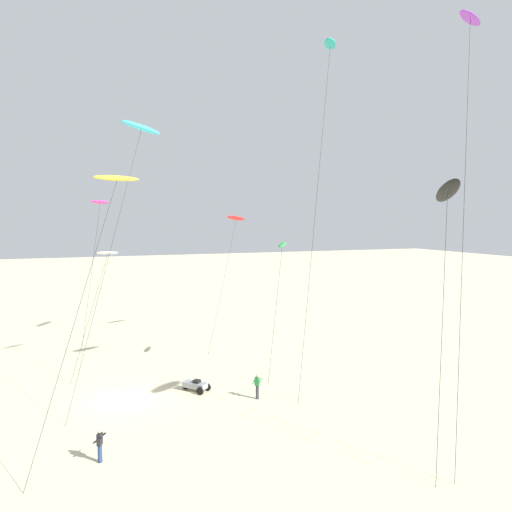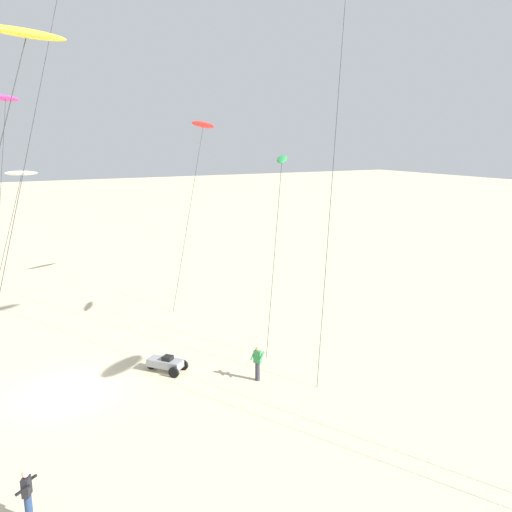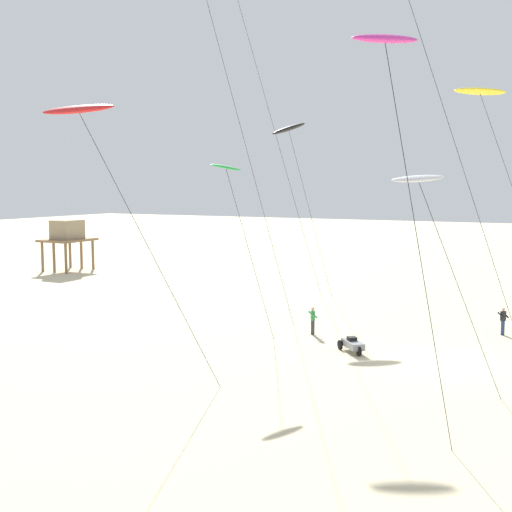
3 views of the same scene
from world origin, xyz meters
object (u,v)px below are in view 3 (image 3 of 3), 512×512
object	(u,v)px
stilt_house	(67,234)
beach_buggy	(353,344)
kite_purple	(239,2)
kite_flyer_nearest	(503,320)
kite_black	(289,129)
kite_yellow	(481,93)
kite_red	(80,111)
kite_magenta	(386,43)
kite_white	(420,182)
kite_flyer_middle	(313,320)
kite_green	(227,170)

from	to	relation	value
stilt_house	beach_buggy	bearing A→B (deg)	-116.32
kite_purple	kite_flyer_nearest	bearing A→B (deg)	-98.34
kite_black	stilt_house	xyz separation A→B (m)	(5.69, 28.06, -9.36)
kite_yellow	kite_flyer_nearest	size ratio (longest dim) A/B	8.60
kite_red	kite_yellow	bearing A→B (deg)	-35.93
kite_yellow	kite_purple	xyz separation A→B (m)	(5.91, 18.28, 8.51)
kite_black	kite_flyer_nearest	world-z (taller)	kite_black
kite_magenta	stilt_house	distance (m)	54.26
kite_yellow	kite_black	size ratio (longest dim) A/B	1.03
kite_white	kite_yellow	distance (m)	13.49
kite_flyer_nearest	stilt_house	distance (m)	45.86
kite_purple	kite_flyer_nearest	size ratio (longest dim) A/B	13.78
kite_red	stilt_house	distance (m)	44.41
kite_magenta	kite_yellow	size ratio (longest dim) A/B	0.95
kite_magenta	kite_flyer_middle	size ratio (longest dim) A/B	8.19
kite_red	kite_flyer_middle	xyz separation A→B (m)	(15.55, -3.82, -11.02)
kite_green	kite_purple	distance (m)	18.43
kite_flyer_nearest	kite_flyer_middle	world-z (taller)	same
kite_red	kite_purple	distance (m)	26.36
kite_white	kite_purple	world-z (taller)	kite_purple
kite_flyer_nearest	kite_flyer_middle	size ratio (longest dim) A/B	1.00
kite_green	kite_flyer_middle	world-z (taller)	kite_green
kite_red	kite_green	bearing A→B (deg)	-1.14
kite_green	beach_buggy	world-z (taller)	kite_green
kite_white	kite_flyer_middle	size ratio (longest dim) A/B	5.69
kite_yellow	kite_black	world-z (taller)	kite_yellow
kite_red	kite_green	xyz separation A→B (m)	(11.45, -0.23, -2.09)
kite_green	kite_purple	bearing A→B (deg)	25.59
kite_red	beach_buggy	size ratio (longest dim) A/B	6.37
kite_yellow	stilt_house	xyz separation A→B (m)	(13.76, 43.16, -10.15)
kite_black	kite_flyer_middle	distance (m)	17.09
kite_yellow	kite_green	xyz separation A→B (m)	(-6.13, 12.51, -4.18)
kite_white	kite_magenta	size ratio (longest dim) A/B	0.69
kite_black	kite_flyer_middle	size ratio (longest dim) A/B	8.38
kite_purple	stilt_house	bearing A→B (deg)	72.50
beach_buggy	kite_flyer_nearest	bearing A→B (deg)	-40.44
kite_purple	kite_black	distance (m)	10.06
kite_white	kite_flyer_nearest	xyz separation A→B (m)	(15.60, -1.64, -8.22)
kite_magenta	kite_red	bearing A→B (deg)	88.06
kite_white	kite_green	distance (m)	13.81
kite_yellow	kite_red	size ratio (longest dim) A/B	1.16
kite_white	kite_black	bearing A→B (deg)	35.64
kite_red	kite_flyer_nearest	distance (m)	27.29
kite_red	kite_flyer_middle	world-z (taller)	kite_red
kite_white	kite_purple	xyz separation A→B (m)	(18.48, 17.97, 13.41)
kite_magenta	kite_green	world-z (taller)	kite_magenta
kite_flyer_middle	kite_red	bearing A→B (deg)	166.20
kite_black	stilt_house	bearing A→B (deg)	78.53
beach_buggy	kite_magenta	bearing A→B (deg)	-158.17
kite_purple	beach_buggy	bearing A→B (deg)	-130.11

